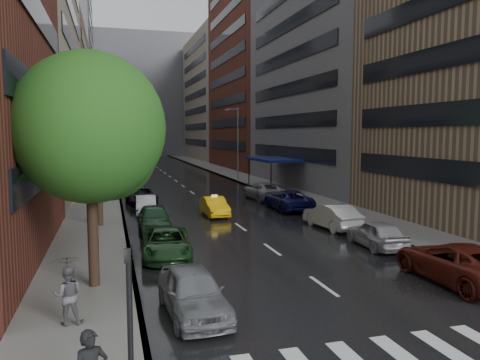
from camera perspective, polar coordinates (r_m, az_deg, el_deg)
name	(u,v)px	position (r m, az deg, el deg)	size (l,w,h in m)	color
ground	(381,327)	(15.72, 16.77, -16.77)	(220.00, 220.00, 0.00)	gray
road	(172,178)	(62.98, -8.33, 0.25)	(14.00, 140.00, 0.01)	black
sidewalk_left	(101,179)	(62.49, -16.55, 0.10)	(4.00, 140.00, 0.15)	gray
sidewalk_right	(237,176)	(64.73, -0.41, 0.52)	(4.00, 140.00, 0.15)	gray
crosswalk	(429,355)	(14.33, 22.02, -19.20)	(13.15, 2.80, 0.01)	silver
buildings_left	(54,61)	(72.04, -21.72, 13.34)	(8.00, 108.00, 38.00)	maroon
buildings_right	(263,73)	(73.18, 2.82, 12.86)	(8.05, 109.10, 36.00)	#937A5B
building_far	(138,96)	(130.83, -12.30, 10.01)	(40.00, 14.00, 32.00)	slate
tree_near	(90,128)	(18.26, -17.86, 6.05)	(5.63, 5.63, 8.97)	#382619
tree_mid	(98,140)	(30.49, -16.96, 4.69)	(5.07, 5.07, 8.08)	#382619
tree_far	(101,134)	(42.98, -16.61, 5.43)	(5.41, 5.41, 8.62)	#382619
taxi	(214,206)	(33.84, -3.14, -3.23)	(1.45, 4.17, 1.37)	yellow
parked_cars_left	(155,221)	(28.36, -10.30, -4.97)	(2.72, 30.32, 1.60)	slate
parked_cars_right	(322,212)	(31.19, 9.92, -3.91)	(2.88, 30.17, 1.59)	#561811
ped_black_umbrella	(68,285)	(15.42, -20.27, -11.89)	(0.96, 0.98, 2.09)	#59575D
traffic_light	(130,313)	(10.37, -13.29, -15.48)	(0.18, 0.15, 3.45)	black
street_lamp_left	(112,145)	(42.21, -15.39, 4.09)	(1.74, 0.22, 9.00)	gray
street_lamp_right	(237,142)	(59.31, -0.34, 4.71)	(1.74, 0.22, 9.00)	gray
awning	(273,160)	(50.21, 4.07, 2.50)	(4.00, 8.00, 3.12)	navy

